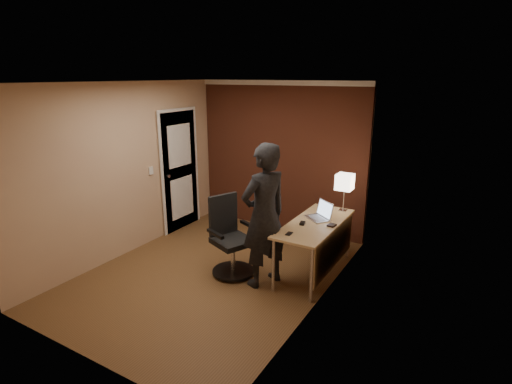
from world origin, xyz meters
TOP-DOWN VIEW (x-y plane):
  - room at (-0.27, 1.54)m, footprint 4.00×4.00m
  - desk at (1.25, 0.66)m, footprint 0.60×1.50m
  - desk_lamp at (1.34, 1.29)m, footprint 0.22×0.22m
  - laptop at (1.18, 0.85)m, footprint 0.42×0.40m
  - mouse at (1.06, 0.51)m, footprint 0.08×0.11m
  - phone at (1.06, 0.13)m, footprint 0.07×0.12m
  - wallet at (1.41, 0.65)m, footprint 0.10×0.12m
  - office_chair at (0.20, 0.12)m, footprint 0.61×0.66m
  - person at (0.73, 0.10)m, footprint 0.66×0.78m

SIDE VIEW (x-z plane):
  - office_chair at x=0.20m, z-range -0.06..0.98m
  - desk at x=1.25m, z-range 0.24..0.97m
  - phone at x=1.06m, z-range 0.73..0.74m
  - wallet at x=1.41m, z-range 0.73..0.75m
  - mouse at x=1.06m, z-range 0.73..0.76m
  - laptop at x=1.18m, z-range 0.68..0.91m
  - person at x=0.73m, z-range 0.00..1.83m
  - desk_lamp at x=1.34m, z-range 0.88..1.41m
  - room at x=-0.27m, z-range -0.63..3.37m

